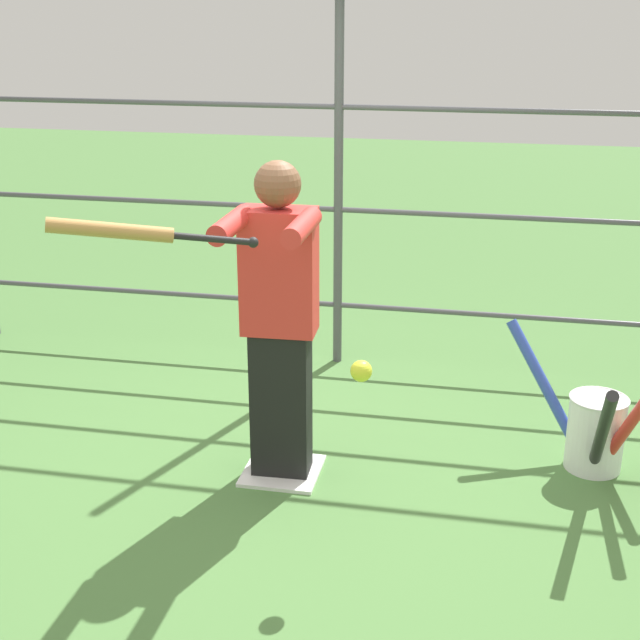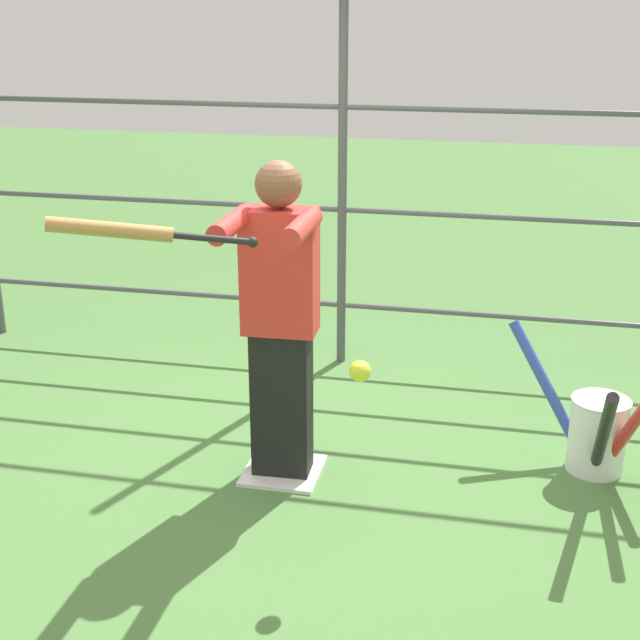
{
  "view_description": "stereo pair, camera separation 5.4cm",
  "coord_description": "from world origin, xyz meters",
  "px_view_note": "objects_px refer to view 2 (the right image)",
  "views": [
    {
      "loc": [
        -1.04,
        4.07,
        2.39
      ],
      "look_at": [
        -0.25,
        0.22,
        0.96
      ],
      "focal_mm": 50.0,
      "sensor_mm": 36.0,
      "label": 1
    },
    {
      "loc": [
        -1.1,
        4.06,
        2.39
      ],
      "look_at": [
        -0.25,
        0.22,
        0.96
      ],
      "focal_mm": 50.0,
      "sensor_mm": 36.0,
      "label": 2
    }
  ],
  "objects_px": {
    "bat_bucket": "(600,429)",
    "batter": "(280,314)",
    "softball_in_flight": "(360,371)",
    "baseball_bat_swinging": "(128,231)"
  },
  "relations": [
    {
      "from": "softball_in_flight",
      "to": "batter",
      "type": "bearing_deg",
      "value": -46.51
    },
    {
      "from": "batter",
      "to": "softball_in_flight",
      "type": "relative_size",
      "value": 17.39
    },
    {
      "from": "batter",
      "to": "baseball_bat_swinging",
      "type": "relative_size",
      "value": 2.05
    },
    {
      "from": "baseball_bat_swinging",
      "to": "bat_bucket",
      "type": "relative_size",
      "value": 0.83
    },
    {
      "from": "batter",
      "to": "bat_bucket",
      "type": "relative_size",
      "value": 1.7
    },
    {
      "from": "batter",
      "to": "bat_bucket",
      "type": "bearing_deg",
      "value": -166.87
    },
    {
      "from": "bat_bucket",
      "to": "batter",
      "type": "bearing_deg",
      "value": 13.13
    },
    {
      "from": "batter",
      "to": "softball_in_flight",
      "type": "xyz_separation_m",
      "value": [
        -0.5,
        0.53,
        -0.04
      ]
    },
    {
      "from": "softball_in_flight",
      "to": "bat_bucket",
      "type": "distance_m",
      "value": 1.57
    },
    {
      "from": "softball_in_flight",
      "to": "bat_bucket",
      "type": "height_order",
      "value": "softball_in_flight"
    }
  ]
}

